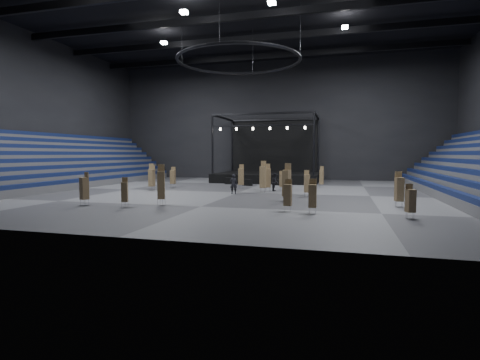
% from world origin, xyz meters
% --- Properties ---
extents(floor, '(50.00, 50.00, 0.00)m').
position_xyz_m(floor, '(0.00, 0.00, 0.00)').
color(floor, '#515154').
rests_on(floor, ground).
extents(ceiling, '(50.00, 42.00, 0.20)m').
position_xyz_m(ceiling, '(0.00, 0.00, 18.00)').
color(ceiling, black).
rests_on(ceiling, wall_back).
extents(wall_back, '(50.00, 0.20, 18.00)m').
position_xyz_m(wall_back, '(0.00, 21.00, 9.00)').
color(wall_back, black).
rests_on(wall_back, ground).
extents(wall_front, '(50.00, 0.20, 18.00)m').
position_xyz_m(wall_front, '(0.00, -21.00, 9.00)').
color(wall_front, black).
rests_on(wall_front, ground).
extents(wall_left, '(0.20, 42.00, 18.00)m').
position_xyz_m(wall_left, '(-25.00, 0.00, 9.00)').
color(wall_left, black).
rests_on(wall_left, ground).
extents(bleachers_left, '(7.20, 40.00, 6.40)m').
position_xyz_m(bleachers_left, '(-22.94, 0.00, 1.73)').
color(bleachers_left, '#4B4A4D').
rests_on(bleachers_left, floor).
extents(stage, '(14.00, 10.00, 9.20)m').
position_xyz_m(stage, '(0.00, 16.24, 1.45)').
color(stage, black).
rests_on(stage, floor).
extents(truss_ring, '(12.30, 12.30, 5.15)m').
position_xyz_m(truss_ring, '(-0.00, 0.00, 13.00)').
color(truss_ring, black).
rests_on(truss_ring, ceiling).
extents(roof_girders, '(49.00, 30.35, 0.70)m').
position_xyz_m(roof_girders, '(0.00, -0.00, 17.20)').
color(roof_girders, black).
rests_on(roof_girders, ceiling).
extents(floodlights, '(28.60, 16.60, 0.25)m').
position_xyz_m(floodlights, '(0.00, -4.00, 16.60)').
color(floodlights, white).
rests_on(floodlights, roof_girders).
extents(flight_case_left, '(1.29, 0.74, 0.82)m').
position_xyz_m(flight_case_left, '(-3.83, 9.73, 0.41)').
color(flight_case_left, black).
rests_on(flight_case_left, floor).
extents(flight_case_mid, '(1.31, 0.96, 0.79)m').
position_xyz_m(flight_case_mid, '(-1.11, 8.03, 0.39)').
color(flight_case_mid, black).
rests_on(flight_case_mid, floor).
extents(flight_case_right, '(1.12, 0.57, 0.74)m').
position_xyz_m(flight_case_right, '(2.40, 9.55, 0.37)').
color(flight_case_right, black).
rests_on(flight_case_right, floor).
extents(chair_stack_0, '(0.68, 0.68, 2.80)m').
position_xyz_m(chair_stack_0, '(-10.51, 1.50, 1.43)').
color(chair_stack_0, silver).
rests_on(chair_stack_0, floor).
extents(chair_stack_1, '(0.58, 0.58, 2.40)m').
position_xyz_m(chair_stack_1, '(6.94, -1.93, 1.24)').
color(chair_stack_1, silver).
rests_on(chair_stack_1, floor).
extents(chair_stack_2, '(0.59, 0.59, 3.17)m').
position_xyz_m(chair_stack_2, '(2.32, 0.74, 1.60)').
color(chair_stack_2, silver).
rests_on(chair_stack_2, floor).
extents(chair_stack_3, '(0.70, 0.70, 3.12)m').
position_xyz_m(chair_stack_3, '(5.70, -6.20, 1.58)').
color(chair_stack_3, silver).
rests_on(chair_stack_3, floor).
extents(chair_stack_4, '(0.61, 0.61, 2.09)m').
position_xyz_m(chair_stack_4, '(13.94, -11.99, 1.11)').
color(chair_stack_4, silver).
rests_on(chair_stack_4, floor).
extents(chair_stack_5, '(0.54, 0.54, 2.16)m').
position_xyz_m(chair_stack_5, '(-5.36, -11.99, 1.12)').
color(chair_stack_5, silver).
rests_on(chair_stack_5, floor).
extents(chair_stack_6, '(0.63, 0.63, 2.08)m').
position_xyz_m(chair_stack_6, '(3.90, 3.07, 1.11)').
color(chair_stack_6, silver).
rests_on(chair_stack_6, floor).
extents(chair_stack_7, '(0.49, 0.49, 2.45)m').
position_xyz_m(chair_stack_7, '(7.75, 7.83, 1.25)').
color(chair_stack_7, silver).
rests_on(chair_stack_7, floor).
extents(chair_stack_8, '(0.70, 0.70, 3.08)m').
position_xyz_m(chair_stack_8, '(-3.27, -10.33, 1.56)').
color(chair_stack_8, silver).
rests_on(chair_stack_8, floor).
extents(chair_stack_9, '(0.66, 0.66, 2.86)m').
position_xyz_m(chair_stack_9, '(2.68, 1.56, 1.46)').
color(chair_stack_9, silver).
rests_on(chair_stack_9, floor).
extents(chair_stack_10, '(0.53, 0.53, 2.19)m').
position_xyz_m(chair_stack_10, '(6.49, -11.23, 1.16)').
color(chair_stack_10, silver).
rests_on(chair_stack_10, floor).
extents(chair_stack_11, '(0.58, 0.58, 2.65)m').
position_xyz_m(chair_stack_11, '(-9.38, -0.51, 1.38)').
color(chair_stack_11, silver).
rests_on(chair_stack_11, floor).
extents(chair_stack_12, '(0.68, 0.68, 2.49)m').
position_xyz_m(chair_stack_12, '(-8.81, -11.99, 1.30)').
color(chair_stack_12, silver).
rests_on(chair_stack_12, floor).
extents(chair_stack_13, '(0.54, 0.54, 2.23)m').
position_xyz_m(chair_stack_13, '(-9.99, 0.65, 1.16)').
color(chair_stack_13, silver).
rests_on(chair_stack_13, floor).
extents(chair_stack_14, '(0.52, 0.52, 2.70)m').
position_xyz_m(chair_stack_14, '(-0.82, 3.98, 1.39)').
color(chair_stack_14, silver).
rests_on(chair_stack_14, floor).
extents(chair_stack_15, '(0.50, 0.50, 2.26)m').
position_xyz_m(chair_stack_15, '(8.16, -11.67, 1.20)').
color(chair_stack_15, silver).
rests_on(chair_stack_15, floor).
extents(chair_stack_16, '(0.58, 0.58, 2.37)m').
position_xyz_m(chair_stack_16, '(-8.75, 3.28, 1.26)').
color(chair_stack_16, silver).
rests_on(chair_stack_16, floor).
extents(chair_stack_17, '(0.64, 0.64, 2.60)m').
position_xyz_m(chair_stack_17, '(14.00, -7.01, 1.35)').
color(chair_stack_17, silver).
rests_on(chair_stack_17, floor).
extents(man_center, '(0.77, 0.57, 1.93)m').
position_xyz_m(man_center, '(-0.12, -1.41, 0.97)').
color(man_center, black).
rests_on(man_center, floor).
extents(crew_member, '(0.72, 0.92, 1.88)m').
position_xyz_m(crew_member, '(3.30, 2.30, 0.94)').
color(crew_member, black).
rests_on(crew_member, floor).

